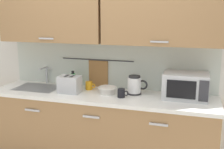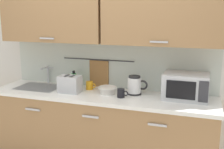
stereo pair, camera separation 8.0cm
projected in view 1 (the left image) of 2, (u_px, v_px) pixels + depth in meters
counter_unit at (100, 131)px, 3.20m from camera, size 2.53×0.64×0.90m
back_wall_assembly at (107, 36)px, 3.18m from camera, size 3.70×0.41×2.50m
sink_faucet at (46, 72)px, 3.51m from camera, size 0.09×0.17×0.22m
microwave at (186, 86)px, 2.91m from camera, size 0.46×0.35×0.27m
electric_kettle at (135, 85)px, 3.06m from camera, size 0.23×0.16×0.21m
dish_soap_bottle at (73, 80)px, 3.37m from camera, size 0.06×0.06×0.20m
mug_near_sink at (89, 86)px, 3.25m from camera, size 0.12×0.08×0.09m
mixing_bowl at (107, 90)px, 3.09m from camera, size 0.21×0.21×0.08m
toaster at (70, 84)px, 3.12m from camera, size 0.26×0.17×0.19m
mug_by_kettle at (121, 93)px, 2.95m from camera, size 0.12×0.08×0.09m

